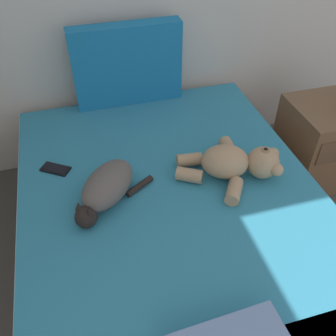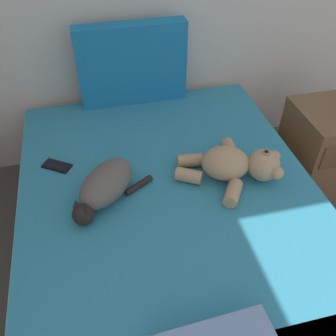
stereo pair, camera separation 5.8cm
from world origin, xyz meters
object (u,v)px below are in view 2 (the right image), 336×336
patterned_cushion (132,64)px  nightstand (324,148)px  bed (173,234)px  teddy_bear (236,165)px  cat (105,186)px  cell_phone (57,166)px

patterned_cushion → nightstand: bearing=-23.6°
patterned_cushion → nightstand: (1.14, -0.50, -0.47)m
bed → teddy_bear: 0.49m
patterned_cushion → cat: 0.89m
patterned_cushion → cell_phone: 0.79m
patterned_cushion → cell_phone: (-0.50, -0.56, -0.24)m
patterned_cushion → teddy_bear: (0.37, -0.83, -0.17)m
cat → nightstand: cat is taller
bed → nightstand: 1.19m
bed → teddy_bear: bearing=15.7°
cat → teddy_bear: teddy_bear is taller
bed → nightstand: (1.11, 0.43, 0.03)m
cell_phone → patterned_cushion: bearing=47.9°
teddy_bear → nightstand: 0.89m
patterned_cushion → cat: size_ratio=1.62×
patterned_cushion → nightstand: size_ratio=1.17×
cat → cell_phone: 0.36m
teddy_bear → cell_phone: size_ratio=3.30×
teddy_bear → patterned_cushion: bearing=114.1°
cat → nightstand: 1.49m
bed → cat: (-0.30, 0.10, 0.33)m
bed → cell_phone: (-0.53, 0.37, 0.26)m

